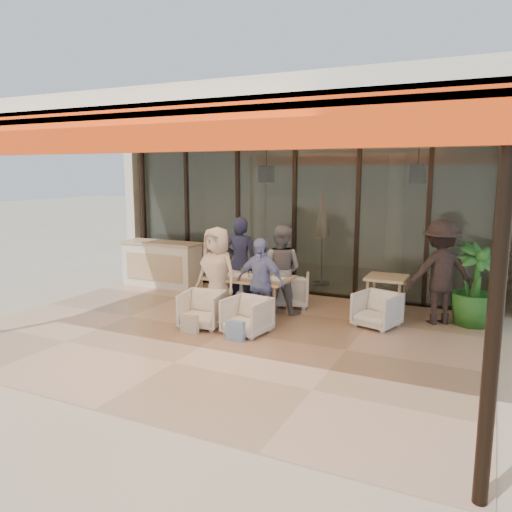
% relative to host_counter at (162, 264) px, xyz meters
% --- Properties ---
extents(ground, '(70.00, 70.00, 0.00)m').
position_rel_host_counter_xyz_m(ground, '(2.96, -2.30, -0.53)').
color(ground, '#C6B293').
rests_on(ground, ground).
extents(terrace_floor, '(8.00, 6.00, 0.01)m').
position_rel_host_counter_xyz_m(terrace_floor, '(2.96, -2.30, -0.53)').
color(terrace_floor, tan).
rests_on(terrace_floor, ground).
extents(terrace_structure, '(8.00, 6.00, 3.40)m').
position_rel_host_counter_xyz_m(terrace_structure, '(2.96, -2.56, 2.72)').
color(terrace_structure, silver).
rests_on(terrace_structure, ground).
extents(glass_storefront, '(8.08, 0.10, 3.20)m').
position_rel_host_counter_xyz_m(glass_storefront, '(2.96, 0.70, 1.07)').
color(glass_storefront, '#9EADA3').
rests_on(glass_storefront, ground).
extents(interior_block, '(9.05, 3.62, 3.52)m').
position_rel_host_counter_xyz_m(interior_block, '(2.96, 3.02, 1.70)').
color(interior_block, silver).
rests_on(interior_block, ground).
extents(host_counter, '(1.85, 0.65, 1.04)m').
position_rel_host_counter_xyz_m(host_counter, '(0.00, 0.00, 0.00)').
color(host_counter, silver).
rests_on(host_counter, ground).
extents(dining_table, '(1.50, 0.90, 0.93)m').
position_rel_host_counter_xyz_m(dining_table, '(2.86, -1.26, 0.16)').
color(dining_table, tan).
rests_on(dining_table, ground).
extents(chair_far_left, '(0.80, 0.76, 0.72)m').
position_rel_host_counter_xyz_m(chair_far_left, '(2.45, -0.32, -0.17)').
color(chair_far_left, white).
rests_on(chair_far_left, ground).
extents(chair_far_right, '(0.88, 0.85, 0.72)m').
position_rel_host_counter_xyz_m(chair_far_right, '(3.29, -0.32, -0.17)').
color(chair_far_right, white).
rests_on(chair_far_right, ground).
extents(chair_near_left, '(0.77, 0.73, 0.69)m').
position_rel_host_counter_xyz_m(chair_near_left, '(2.45, -2.22, -0.19)').
color(chair_near_left, white).
rests_on(chair_near_left, ground).
extents(chair_near_right, '(0.73, 0.70, 0.67)m').
position_rel_host_counter_xyz_m(chair_near_right, '(3.29, -2.22, -0.19)').
color(chair_near_right, white).
rests_on(chair_near_right, ground).
extents(diner_navy, '(0.72, 0.55, 1.77)m').
position_rel_host_counter_xyz_m(diner_navy, '(2.45, -0.82, 0.36)').
color(diner_navy, '#1A1D3A').
rests_on(diner_navy, ground).
extents(diner_grey, '(0.82, 0.64, 1.65)m').
position_rel_host_counter_xyz_m(diner_grey, '(3.29, -0.82, 0.29)').
color(diner_grey, slate).
rests_on(diner_grey, ground).
extents(diner_cream, '(0.88, 0.63, 1.66)m').
position_rel_host_counter_xyz_m(diner_cream, '(2.45, -1.72, 0.30)').
color(diner_cream, beige).
rests_on(diner_cream, ground).
extents(diner_periwinkle, '(0.91, 0.42, 1.52)m').
position_rel_host_counter_xyz_m(diner_periwinkle, '(3.29, -1.72, 0.23)').
color(diner_periwinkle, '#7C8ACF').
rests_on(diner_periwinkle, ground).
extents(tote_bag_cream, '(0.30, 0.10, 0.34)m').
position_rel_host_counter_xyz_m(tote_bag_cream, '(2.45, -2.62, -0.36)').
color(tote_bag_cream, silver).
rests_on(tote_bag_cream, ground).
extents(tote_bag_blue, '(0.30, 0.10, 0.34)m').
position_rel_host_counter_xyz_m(tote_bag_blue, '(3.29, -2.62, -0.36)').
color(tote_bag_blue, '#99BFD8').
rests_on(tote_bag_blue, ground).
extents(side_table, '(0.70, 0.70, 0.74)m').
position_rel_host_counter_xyz_m(side_table, '(5.10, -0.20, 0.11)').
color(side_table, tan).
rests_on(side_table, ground).
extents(side_chair, '(0.81, 0.78, 0.67)m').
position_rel_host_counter_xyz_m(side_chair, '(5.10, -0.95, -0.19)').
color(side_chair, white).
rests_on(side_chair, ground).
extents(standing_woman, '(1.35, 1.18, 1.81)m').
position_rel_host_counter_xyz_m(standing_woman, '(6.01, -0.29, 0.37)').
color(standing_woman, black).
rests_on(standing_woman, ground).
extents(potted_palm, '(1.13, 1.13, 1.42)m').
position_rel_host_counter_xyz_m(potted_palm, '(6.56, -0.16, 0.18)').
color(potted_palm, '#1E5919').
rests_on(potted_palm, ground).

